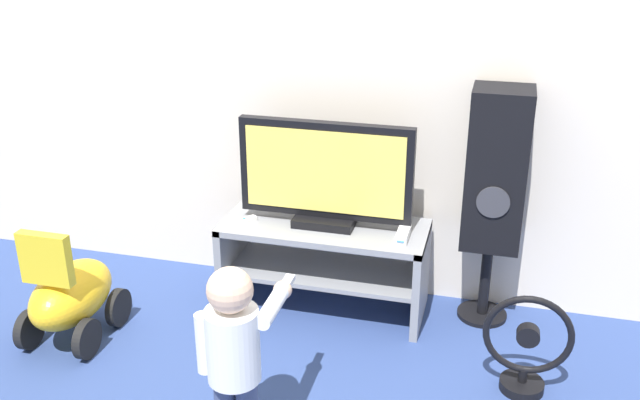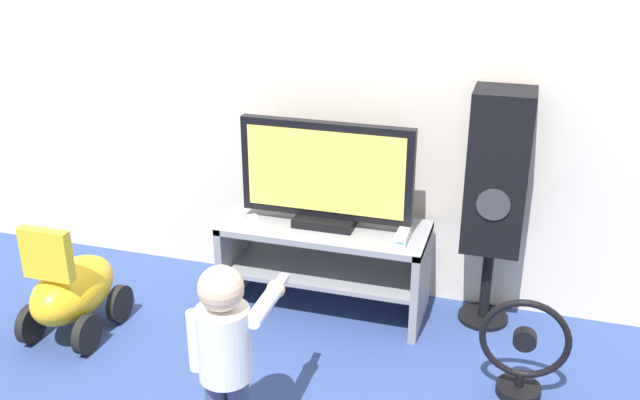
{
  "view_description": "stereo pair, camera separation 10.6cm",
  "coord_description": "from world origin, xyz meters",
  "px_view_note": "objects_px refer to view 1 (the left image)",
  "views": [
    {
      "loc": [
        0.76,
        -2.77,
        1.86
      ],
      "look_at": [
        0.0,
        0.12,
        0.61
      ],
      "focal_mm": 40.0,
      "sensor_mm": 36.0,
      "label": 1
    },
    {
      "loc": [
        0.87,
        -2.74,
        1.86
      ],
      "look_at": [
        0.0,
        0.12,
        0.61
      ],
      "focal_mm": 40.0,
      "sensor_mm": 36.0,
      "label": 2
    }
  ],
  "objects_px": {
    "ride_on_toy": "(70,295)",
    "child": "(235,345)",
    "floor_fan": "(526,348)",
    "game_console": "(403,234)",
    "speaker_tower": "(496,175)",
    "remote_primary": "(244,221)",
    "television": "(325,175)"
  },
  "relations": [
    {
      "from": "remote_primary",
      "to": "speaker_tower",
      "type": "xyz_separation_m",
      "value": [
        1.14,
        0.19,
        0.27
      ]
    },
    {
      "from": "child",
      "to": "floor_fan",
      "type": "height_order",
      "value": "child"
    },
    {
      "from": "television",
      "to": "child",
      "type": "bearing_deg",
      "value": -93.11
    },
    {
      "from": "child",
      "to": "speaker_tower",
      "type": "relative_size",
      "value": 0.66
    },
    {
      "from": "ride_on_toy",
      "to": "child",
      "type": "bearing_deg",
      "value": -25.87
    },
    {
      "from": "remote_primary",
      "to": "child",
      "type": "bearing_deg",
      "value": -71.54
    },
    {
      "from": "game_console",
      "to": "child",
      "type": "xyz_separation_m",
      "value": [
        -0.44,
        -0.98,
        -0.03
      ]
    },
    {
      "from": "television",
      "to": "ride_on_toy",
      "type": "relative_size",
      "value": 1.41
    },
    {
      "from": "television",
      "to": "game_console",
      "type": "relative_size",
      "value": 5.03
    },
    {
      "from": "remote_primary",
      "to": "ride_on_toy",
      "type": "bearing_deg",
      "value": -144.95
    },
    {
      "from": "remote_primary",
      "to": "television",
      "type": "bearing_deg",
      "value": 14.27
    },
    {
      "from": "floor_fan",
      "to": "game_console",
      "type": "bearing_deg",
      "value": 146.56
    },
    {
      "from": "speaker_tower",
      "to": "floor_fan",
      "type": "height_order",
      "value": "speaker_tower"
    },
    {
      "from": "child",
      "to": "floor_fan",
      "type": "relative_size",
      "value": 1.68
    },
    {
      "from": "television",
      "to": "ride_on_toy",
      "type": "xyz_separation_m",
      "value": [
        -1.04,
        -0.57,
        -0.47
      ]
    },
    {
      "from": "game_console",
      "to": "floor_fan",
      "type": "height_order",
      "value": "game_console"
    },
    {
      "from": "ride_on_toy",
      "to": "floor_fan",
      "type": "bearing_deg",
      "value": 3.53
    },
    {
      "from": "child",
      "to": "ride_on_toy",
      "type": "relative_size",
      "value": 1.27
    },
    {
      "from": "television",
      "to": "speaker_tower",
      "type": "height_order",
      "value": "speaker_tower"
    },
    {
      "from": "speaker_tower",
      "to": "ride_on_toy",
      "type": "xyz_separation_m",
      "value": [
        -1.81,
        -0.66,
        -0.51
      ]
    },
    {
      "from": "game_console",
      "to": "remote_primary",
      "type": "height_order",
      "value": "game_console"
    },
    {
      "from": "floor_fan",
      "to": "ride_on_toy",
      "type": "bearing_deg",
      "value": -176.47
    },
    {
      "from": "remote_primary",
      "to": "floor_fan",
      "type": "height_order",
      "value": "remote_primary"
    },
    {
      "from": "remote_primary",
      "to": "child",
      "type": "xyz_separation_m",
      "value": [
        0.32,
        -0.95,
        -0.02
      ]
    },
    {
      "from": "floor_fan",
      "to": "speaker_tower",
      "type": "bearing_deg",
      "value": 109.31
    },
    {
      "from": "game_console",
      "to": "child",
      "type": "bearing_deg",
      "value": -114.24
    },
    {
      "from": "television",
      "to": "child",
      "type": "distance_m",
      "value": 1.08
    },
    {
      "from": "game_console",
      "to": "remote_primary",
      "type": "distance_m",
      "value": 0.76
    },
    {
      "from": "remote_primary",
      "to": "floor_fan",
      "type": "bearing_deg",
      "value": -14.71
    },
    {
      "from": "game_console",
      "to": "ride_on_toy",
      "type": "relative_size",
      "value": 0.28
    },
    {
      "from": "game_console",
      "to": "speaker_tower",
      "type": "distance_m",
      "value": 0.49
    },
    {
      "from": "game_console",
      "to": "speaker_tower",
      "type": "bearing_deg",
      "value": 22.99
    }
  ]
}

